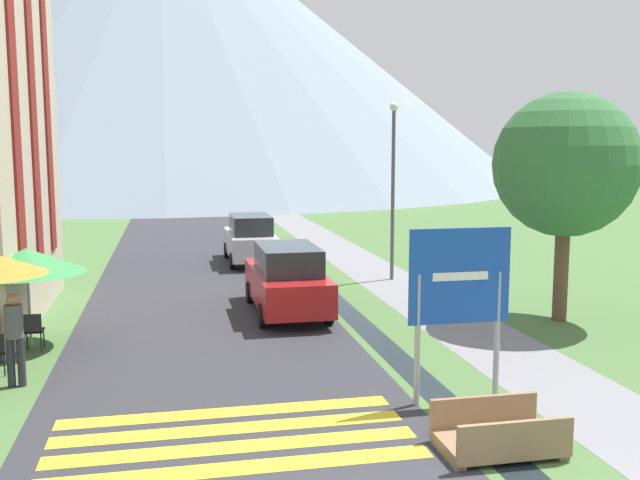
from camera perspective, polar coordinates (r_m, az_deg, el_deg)
ground_plane at (r=27.61m, az=-4.81°, el=-1.61°), size 160.00×160.00×0.00m
road at (r=37.33m, az=-10.52°, el=0.68°), size 6.40×60.00×0.01m
footpath at (r=37.95m, az=-1.28°, el=0.92°), size 2.20×60.00×0.01m
drainage_channel at (r=37.59m, az=-4.88°, el=0.83°), size 0.60×60.00×0.00m
crosswalk_marking at (r=11.22m, az=-6.97°, el=-15.42°), size 5.44×2.54×0.01m
mountain_distant at (r=85.34m, az=-12.40°, el=15.38°), size 80.80×80.80×32.57m
road_sign at (r=12.25m, az=11.08°, el=-4.00°), size 1.79×0.11×3.02m
footbridge at (r=10.93m, az=14.08°, el=-14.99°), size 1.70×1.10×0.65m
parked_car_near at (r=18.69m, az=-2.66°, el=-3.15°), size 1.82×4.54×1.82m
parked_car_far at (r=26.86m, az=-5.60°, el=0.09°), size 1.75×4.33×1.82m
cafe_chair_middle at (r=16.44m, az=-22.00°, el=-6.60°), size 0.40×0.40×0.85m
cafe_umbrella_middle_green at (r=16.67m, az=-22.42°, el=-1.54°), size 2.48×2.48×2.18m
person_standing_terrace at (r=14.16m, az=-23.26°, el=-6.83°), size 0.32×0.32×1.74m
streetlamp at (r=23.31m, az=5.87°, el=5.03°), size 0.28×0.28×5.76m
tree_by_path at (r=18.61m, az=19.07°, el=5.67°), size 3.57×3.57×5.70m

